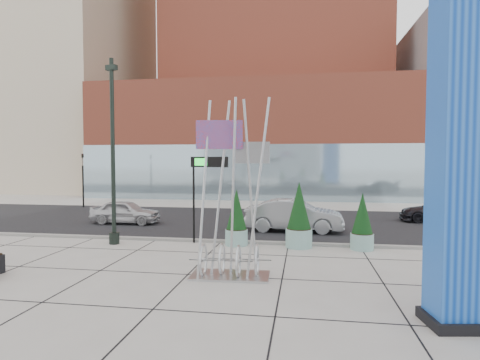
# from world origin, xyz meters

# --- Properties ---
(ground) EXTENTS (160.00, 160.00, 0.00)m
(ground) POSITION_xyz_m (0.00, 0.00, 0.00)
(ground) COLOR #9E9991
(ground) RESTS_ON ground
(street_asphalt) EXTENTS (80.00, 12.00, 0.02)m
(street_asphalt) POSITION_xyz_m (0.00, 10.00, 0.01)
(street_asphalt) COLOR black
(street_asphalt) RESTS_ON ground
(curb_edge) EXTENTS (80.00, 0.30, 0.12)m
(curb_edge) POSITION_xyz_m (0.00, 4.00, 0.06)
(curb_edge) COLOR gray
(curb_edge) RESTS_ON ground
(tower_podium) EXTENTS (34.00, 10.00, 11.00)m
(tower_podium) POSITION_xyz_m (1.00, 27.00, 5.50)
(tower_podium) COLOR #A5452F
(tower_podium) RESTS_ON ground
(tower_glass_front) EXTENTS (34.00, 0.60, 5.00)m
(tower_glass_front) POSITION_xyz_m (1.00, 22.20, 2.50)
(tower_glass_front) COLOR #8CA5B2
(tower_glass_front) RESTS_ON ground
(building_beige_left) EXTENTS (18.00, 20.00, 34.00)m
(building_beige_left) POSITION_xyz_m (-26.00, 34.00, 17.00)
(building_beige_left) COLOR tan
(building_beige_left) RESTS_ON ground
(lamp_post) EXTENTS (0.54, 0.44, 7.98)m
(lamp_post) POSITION_xyz_m (-3.50, 3.00, 3.27)
(lamp_post) COLOR black
(lamp_post) RESTS_ON ground
(public_art_sculpture) EXTENTS (2.49, 1.31, 5.56)m
(public_art_sculpture) POSITION_xyz_m (2.39, -1.00, 1.46)
(public_art_sculpture) COLOR silver
(public_art_sculpture) RESTS_ON ground
(overhead_street_sign) EXTENTS (1.74, 0.71, 3.79)m
(overhead_street_sign) POSITION_xyz_m (0.50, 3.80, 3.25)
(overhead_street_sign) COLOR black
(overhead_street_sign) RESTS_ON ground
(round_planter_east) EXTENTS (0.93, 0.93, 2.34)m
(round_planter_east) POSITION_xyz_m (7.00, 3.57, 1.11)
(round_planter_east) COLOR #8BBBB3
(round_planter_east) RESTS_ON ground
(round_planter_mid) EXTENTS (1.10, 1.10, 2.76)m
(round_planter_mid) POSITION_xyz_m (4.45, 3.60, 1.30)
(round_planter_mid) COLOR #8BBBB3
(round_planter_mid) RESTS_ON ground
(round_planter_west) EXTENTS (0.97, 0.97, 2.42)m
(round_planter_west) POSITION_xyz_m (1.80, 3.60, 1.14)
(round_planter_west) COLOR #8BBBB3
(round_planter_west) RESTS_ON ground
(car_white_west) EXTENTS (3.93, 1.61, 1.33)m
(car_white_west) POSITION_xyz_m (-5.41, 8.20, 0.67)
(car_white_west) COLOR silver
(car_white_west) RESTS_ON ground
(car_silver_mid) EXTENTS (4.99, 1.88, 1.63)m
(car_silver_mid) POSITION_xyz_m (4.15, 7.23, 0.81)
(car_silver_mid) COLOR #9C9EA3
(car_silver_mid) RESTS_ON ground
(car_dark_east) EXTENTS (4.59, 1.98, 1.32)m
(car_dark_east) POSITION_xyz_m (12.55, 11.59, 0.66)
(car_dark_east) COLOR black
(car_dark_east) RESTS_ON ground
(traffic_signal) EXTENTS (0.15, 0.18, 4.10)m
(traffic_signal) POSITION_xyz_m (-12.00, 15.00, 2.30)
(traffic_signal) COLOR black
(traffic_signal) RESTS_ON ground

